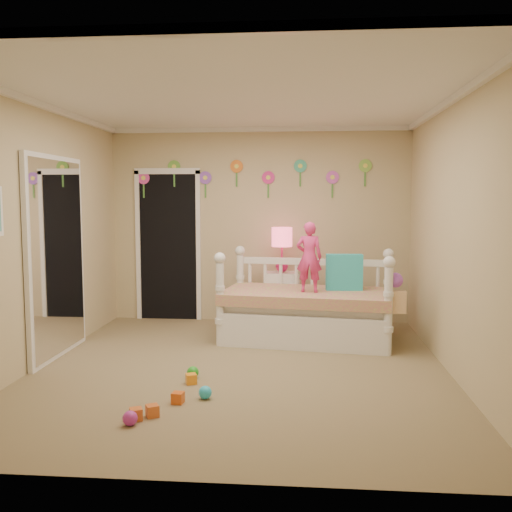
# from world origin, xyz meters

# --- Properties ---
(floor) EXTENTS (4.00, 4.50, 0.01)m
(floor) POSITION_xyz_m (0.00, 0.00, 0.00)
(floor) COLOR #7F684C
(floor) RESTS_ON ground
(ceiling) EXTENTS (4.00, 4.50, 0.01)m
(ceiling) POSITION_xyz_m (0.00, 0.00, 2.60)
(ceiling) COLOR white
(ceiling) RESTS_ON floor
(back_wall) EXTENTS (4.00, 0.01, 2.60)m
(back_wall) POSITION_xyz_m (0.00, 2.25, 1.30)
(back_wall) COLOR tan
(back_wall) RESTS_ON floor
(left_wall) EXTENTS (0.01, 4.50, 2.60)m
(left_wall) POSITION_xyz_m (-2.00, 0.00, 1.30)
(left_wall) COLOR tan
(left_wall) RESTS_ON floor
(right_wall) EXTENTS (0.01, 4.50, 2.60)m
(right_wall) POSITION_xyz_m (2.00, 0.00, 1.30)
(right_wall) COLOR tan
(right_wall) RESTS_ON floor
(crown_molding) EXTENTS (4.00, 4.50, 0.06)m
(crown_molding) POSITION_xyz_m (0.00, 0.00, 2.57)
(crown_molding) COLOR white
(crown_molding) RESTS_ON ceiling
(daybed) EXTENTS (2.08, 1.30, 1.06)m
(daybed) POSITION_xyz_m (0.65, 1.20, 0.53)
(daybed) COLOR white
(daybed) RESTS_ON floor
(pillow_turquoise) EXTENTS (0.43, 0.17, 0.42)m
(pillow_turquoise) POSITION_xyz_m (1.08, 1.28, 0.80)
(pillow_turquoise) COLOR #23AAB3
(pillow_turquoise) RESTS_ON daybed
(pillow_lime) EXTENTS (0.36, 0.18, 0.33)m
(pillow_lime) POSITION_xyz_m (1.08, 1.33, 0.76)
(pillow_lime) COLOR #B5E044
(pillow_lime) RESTS_ON daybed
(child) EXTENTS (0.31, 0.21, 0.81)m
(child) POSITION_xyz_m (0.67, 1.09, 0.99)
(child) COLOR #F43785
(child) RESTS_ON daybed
(nightstand) EXTENTS (0.46, 0.37, 0.71)m
(nightstand) POSITION_xyz_m (0.32, 1.92, 0.35)
(nightstand) COLOR white
(nightstand) RESTS_ON floor
(table_lamp) EXTENTS (0.26, 0.26, 0.58)m
(table_lamp) POSITION_xyz_m (0.32, 1.92, 1.10)
(table_lamp) COLOR #DB1D6E
(table_lamp) RESTS_ON nightstand
(closet_doorway) EXTENTS (0.90, 0.04, 2.07)m
(closet_doorway) POSITION_xyz_m (-1.25, 2.23, 1.03)
(closet_doorway) COLOR black
(closet_doorway) RESTS_ON back_wall
(flower_decals) EXTENTS (3.40, 0.02, 0.50)m
(flower_decals) POSITION_xyz_m (-0.09, 2.24, 1.94)
(flower_decals) COLOR #B2668C
(flower_decals) RESTS_ON back_wall
(mirror_closet) EXTENTS (0.07, 1.30, 2.10)m
(mirror_closet) POSITION_xyz_m (-1.96, 0.30, 1.05)
(mirror_closet) COLOR white
(mirror_closet) RESTS_ON left_wall
(hanging_bag) EXTENTS (0.20, 0.16, 0.36)m
(hanging_bag) POSITION_xyz_m (1.58, 0.68, 0.65)
(hanging_bag) COLOR beige
(hanging_bag) RESTS_ON daybed
(toy_scatter) EXTENTS (0.95, 1.39, 0.11)m
(toy_scatter) POSITION_xyz_m (-0.59, -0.81, 0.06)
(toy_scatter) COLOR #996666
(toy_scatter) RESTS_ON floor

